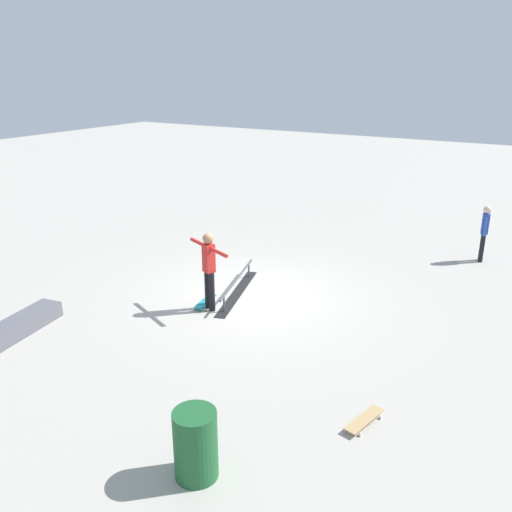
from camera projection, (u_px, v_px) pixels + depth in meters
ground_plane at (251, 296)px, 12.22m from camera, size 60.00×60.00×0.00m
grind_rail at (237, 286)px, 12.34m from camera, size 2.69×1.00×0.38m
skate_ledge at (15, 328)px, 10.38m from camera, size 2.17×0.84×0.31m
skater_main at (209, 266)px, 11.24m from camera, size 0.62×1.31×1.72m
skateboard_main at (205, 302)px, 11.76m from camera, size 0.82×0.37×0.09m
bystander_blue_shirt at (484, 230)px, 14.15m from camera, size 0.35×0.21×1.53m
loose_skateboard_natural at (364, 419)px, 7.83m from camera, size 0.82×0.39×0.09m
trash_bin at (196, 444)px, 6.72m from camera, size 0.56×0.56×0.94m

